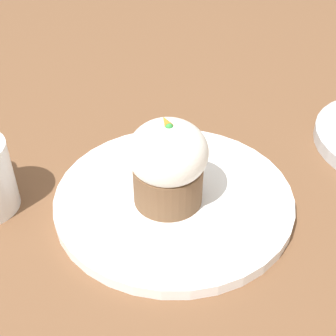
{
  "coord_description": "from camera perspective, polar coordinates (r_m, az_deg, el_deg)",
  "views": [
    {
      "loc": [
        -0.38,
        0.12,
        0.36
      ],
      "look_at": [
        -0.01,
        0.01,
        0.06
      ],
      "focal_mm": 50.0,
      "sensor_mm": 36.0,
      "label": 1
    }
  ],
  "objects": [
    {
      "name": "spoon",
      "position": [
        0.55,
        2.07,
        -1.26
      ],
      "size": [
        0.13,
        0.05,
        0.01
      ],
      "color": "silver",
      "rests_on": "dessert_plate"
    },
    {
      "name": "dessert_plate",
      "position": [
        0.53,
        0.71,
        -3.7
      ],
      "size": [
        0.27,
        0.27,
        0.01
      ],
      "color": "white",
      "rests_on": "ground_plane"
    },
    {
      "name": "ground_plane",
      "position": [
        0.54,
        0.71,
        -4.24
      ],
      "size": [
        4.0,
        4.0,
        0.0
      ],
      "primitive_type": "plane",
      "color": "brown"
    },
    {
      "name": "carrot_cake",
      "position": [
        0.49,
        -0.0,
        0.58
      ],
      "size": [
        0.08,
        0.08,
        0.1
      ],
      "color": "brown",
      "rests_on": "dessert_plate"
    }
  ]
}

